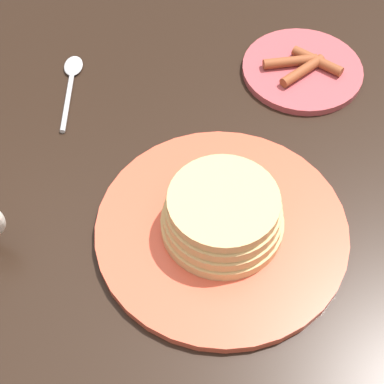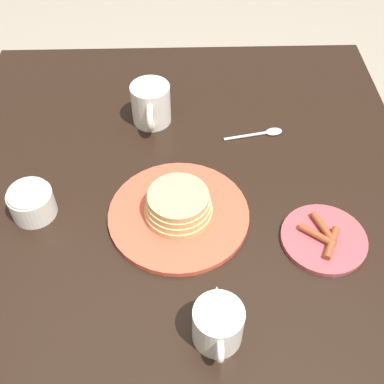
# 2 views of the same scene
# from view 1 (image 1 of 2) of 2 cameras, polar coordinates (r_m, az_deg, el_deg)

# --- Properties ---
(dining_table) EXTENTS (1.22, 1.03, 0.75)m
(dining_table) POSITION_cam_1_polar(r_m,az_deg,el_deg) (0.78, 1.25, -7.62)
(dining_table) COLOR black
(dining_table) RESTS_ON ground_plane
(pancake_plate) EXTENTS (0.29, 0.29, 0.07)m
(pancake_plate) POSITION_cam_1_polar(r_m,az_deg,el_deg) (0.66, 2.94, -2.92)
(pancake_plate) COLOR #DB5138
(pancake_plate) RESTS_ON dining_table
(side_plate_bacon) EXTENTS (0.17, 0.17, 0.02)m
(side_plate_bacon) POSITION_cam_1_polar(r_m,az_deg,el_deg) (0.85, 10.65, 11.62)
(side_plate_bacon) COLOR #B2474C
(side_plate_bacon) RESTS_ON dining_table
(spoon) EXTENTS (0.04, 0.14, 0.01)m
(spoon) POSITION_cam_1_polar(r_m,az_deg,el_deg) (0.85, -11.63, 10.70)
(spoon) COLOR silver
(spoon) RESTS_ON dining_table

